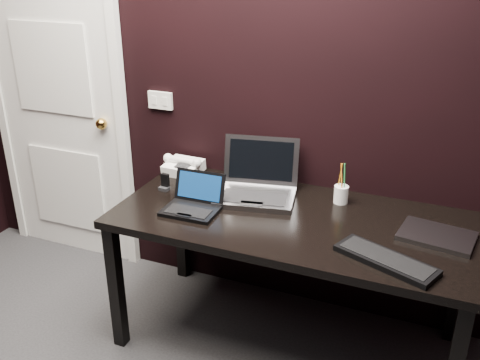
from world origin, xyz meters
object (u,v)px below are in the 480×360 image
at_px(pen_cup, 341,194).
at_px(door, 58,101).
at_px(netbook, 193,204).
at_px(silver_laptop, 257,187).
at_px(desk, 291,231).
at_px(desk_phone, 183,166).
at_px(mobile_phone, 165,184).
at_px(closed_laptop, 437,236).
at_px(ext_keyboard, 386,260).

bearing_deg(pen_cup, door, 175.86).
bearing_deg(netbook, silver_laptop, 49.78).
xyz_separation_m(desk, pen_cup, (0.18, 0.24, 0.13)).
height_order(door, desk_phone, door).
xyz_separation_m(netbook, mobile_phone, (-0.25, 0.16, -0.00)).
distance_m(closed_laptop, desk_phone, 1.41).
height_order(desk_phone, mobile_phone, desk_phone).
height_order(ext_keyboard, closed_laptop, ext_keyboard).
bearing_deg(silver_laptop, door, 171.22).
bearing_deg(ext_keyboard, mobile_phone, 166.61).
xyz_separation_m(closed_laptop, desk_phone, (-1.39, 0.23, 0.03)).
bearing_deg(closed_laptop, door, 171.95).
relative_size(netbook, mobile_phone, 3.00).
height_order(door, pen_cup, door).
height_order(door, ext_keyboard, door).
xyz_separation_m(door, mobile_phone, (0.93, -0.33, -0.27)).
relative_size(desk, mobile_phone, 19.02).
height_order(netbook, closed_laptop, netbook).
xyz_separation_m(door, ext_keyboard, (2.13, -0.62, -0.29)).
relative_size(closed_laptop, pen_cup, 1.62).
bearing_deg(mobile_phone, ext_keyboard, -13.39).
xyz_separation_m(netbook, ext_keyboard, (0.95, -0.13, -0.02)).
height_order(silver_laptop, closed_laptop, silver_laptop).
xyz_separation_m(ext_keyboard, mobile_phone, (-1.19, 0.28, 0.02)).
distance_m(desk, closed_laptop, 0.66).
distance_m(door, desk_phone, 0.96).
xyz_separation_m(netbook, desk_phone, (-0.26, 0.39, 0.01)).
relative_size(desk_phone, pen_cup, 1.14).
bearing_deg(closed_laptop, silver_laptop, 173.11).
height_order(desk, pen_cup, pen_cup).
relative_size(mobile_phone, pen_cup, 0.42).
bearing_deg(door, desk_phone, -6.06).
bearing_deg(silver_laptop, desk, -33.45).
height_order(ext_keyboard, mobile_phone, mobile_phone).
relative_size(desk, silver_laptop, 3.72).
height_order(silver_laptop, pen_cup, silver_laptop).
distance_m(silver_laptop, desk_phone, 0.51).
height_order(desk, closed_laptop, closed_laptop).
bearing_deg(door, closed_laptop, -8.05).
bearing_deg(mobile_phone, netbook, -32.61).
height_order(ext_keyboard, pen_cup, pen_cup).
bearing_deg(silver_laptop, mobile_phone, -166.55).
relative_size(ext_keyboard, pen_cup, 2.09).
height_order(desk, ext_keyboard, ext_keyboard).
distance_m(door, pen_cup, 1.85).
height_order(netbook, desk_phone, netbook).
xyz_separation_m(ext_keyboard, closed_laptop, (0.18, 0.29, -0.00)).
bearing_deg(closed_laptop, ext_keyboard, -121.68).
bearing_deg(ext_keyboard, desk_phone, 156.74).
distance_m(door, netbook, 1.31).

